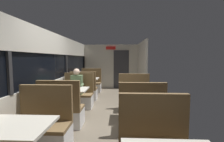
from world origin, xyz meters
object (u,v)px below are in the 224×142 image
(bench_mid_window_facing_entry, at_px, (78,97))
(dining_table_far_window, at_px, (88,80))
(bench_rear_aisle_facing_end, at_px, (141,117))
(bench_rear_aisle_facing_entry, at_px, (134,99))
(bench_mid_window_facing_end, at_px, (62,112))
(bench_far_window_facing_end, at_px, (84,91))
(dining_table_rear_aisle, at_px, (137,95))
(dining_table_mid_window, at_px, (71,92))
(dining_table_near_window, at_px, (14,133))
(bench_near_window_facing_entry, at_px, (43,130))
(bench_far_window_facing_entry, at_px, (91,85))
(seated_passenger, at_px, (77,91))

(bench_mid_window_facing_entry, bearing_deg, dining_table_far_window, 90.00)
(bench_rear_aisle_facing_end, xyz_separation_m, bench_rear_aisle_facing_entry, (0.00, 1.40, 0.00))
(bench_mid_window_facing_end, height_order, bench_far_window_facing_end, same)
(dining_table_rear_aisle, bearing_deg, bench_mid_window_facing_entry, 153.32)
(dining_table_mid_window, bearing_deg, bench_far_window_facing_end, 90.00)
(bench_rear_aisle_facing_entry, bearing_deg, bench_far_window_facing_end, 148.69)
(dining_table_near_window, relative_size, bench_far_window_facing_end, 0.82)
(bench_mid_window_facing_entry, distance_m, dining_table_rear_aisle, 2.03)
(bench_near_window_facing_entry, xyz_separation_m, bench_far_window_facing_entry, (0.00, 4.58, 0.00))
(bench_near_window_facing_entry, xyz_separation_m, bench_rear_aisle_facing_entry, (1.79, 2.09, 0.00))
(bench_mid_window_facing_entry, distance_m, dining_table_far_window, 1.62)
(bench_mid_window_facing_end, bearing_deg, bench_mid_window_facing_entry, 90.00)
(bench_mid_window_facing_entry, relative_size, bench_rear_aisle_facing_end, 1.00)
(dining_table_rear_aisle, bearing_deg, dining_table_near_window, -130.61)
(dining_table_mid_window, xyz_separation_m, bench_rear_aisle_facing_entry, (1.79, 0.50, -0.31))
(bench_far_window_facing_end, xyz_separation_m, dining_table_rear_aisle, (1.79, -1.79, 0.31))
(bench_near_window_facing_entry, bearing_deg, seated_passenger, 90.00)
(bench_mid_window_facing_entry, height_order, bench_far_window_facing_end, same)
(dining_table_mid_window, xyz_separation_m, bench_far_window_facing_end, (0.00, 1.59, -0.31))
(bench_mid_window_facing_entry, relative_size, bench_rear_aisle_facing_entry, 1.00)
(bench_near_window_facing_entry, distance_m, bench_rear_aisle_facing_entry, 2.75)
(dining_table_rear_aisle, bearing_deg, bench_far_window_facing_end, 135.03)
(bench_rear_aisle_facing_end, relative_size, bench_rear_aisle_facing_entry, 1.00)
(dining_table_near_window, height_order, bench_far_window_facing_entry, bench_far_window_facing_entry)
(dining_table_mid_window, height_order, dining_table_rear_aisle, same)
(bench_far_window_facing_end, bearing_deg, dining_table_near_window, -90.00)
(dining_table_near_window, xyz_separation_m, dining_table_mid_window, (0.00, 2.29, 0.00))
(seated_passenger, bearing_deg, bench_mid_window_facing_entry, 90.00)
(dining_table_mid_window, distance_m, dining_table_rear_aisle, 1.80)
(seated_passenger, bearing_deg, bench_rear_aisle_facing_entry, -4.08)
(dining_table_mid_window, relative_size, bench_rear_aisle_facing_end, 0.82)
(dining_table_far_window, bearing_deg, bench_rear_aisle_facing_end, -60.68)
(bench_far_window_facing_end, bearing_deg, dining_table_far_window, 90.00)
(bench_far_window_facing_end, bearing_deg, dining_table_mid_window, -90.00)
(bench_far_window_facing_entry, height_order, dining_table_rear_aisle, bench_far_window_facing_entry)
(bench_near_window_facing_entry, relative_size, bench_far_window_facing_entry, 1.00)
(bench_mid_window_facing_entry, height_order, bench_rear_aisle_facing_entry, same)
(dining_table_mid_window, distance_m, bench_rear_aisle_facing_end, 2.03)
(dining_table_near_window, xyz_separation_m, bench_far_window_facing_end, (0.00, 3.88, -0.31))
(bench_far_window_facing_end, distance_m, bench_rear_aisle_facing_end, 3.06)
(bench_rear_aisle_facing_end, bearing_deg, bench_far_window_facing_entry, 114.73)
(bench_near_window_facing_entry, distance_m, dining_table_rear_aisle, 2.29)
(bench_mid_window_facing_end, distance_m, bench_rear_aisle_facing_end, 1.80)
(bench_far_window_facing_end, xyz_separation_m, seated_passenger, (0.00, -0.96, 0.21))
(dining_table_far_window, height_order, bench_rear_aisle_facing_end, bench_rear_aisle_facing_end)
(dining_table_far_window, relative_size, bench_far_window_facing_entry, 0.82)
(bench_far_window_facing_end, distance_m, dining_table_rear_aisle, 2.55)
(dining_table_near_window, bearing_deg, bench_rear_aisle_facing_entry, 57.29)
(bench_mid_window_facing_entry, relative_size, seated_passenger, 0.87)
(dining_table_far_window, distance_m, bench_rear_aisle_facing_entry, 2.55)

